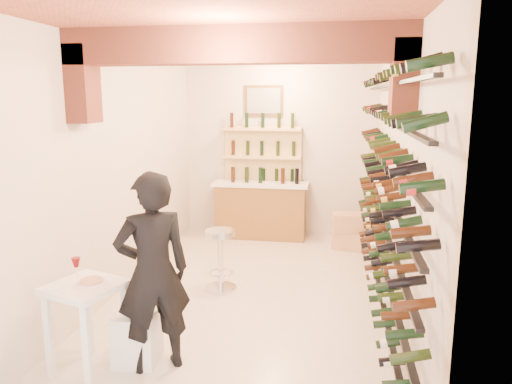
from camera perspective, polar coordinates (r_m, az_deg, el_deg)
ground at (r=6.48m, az=-0.44°, el=-11.87°), size 6.00×6.00×0.00m
room_shell at (r=5.72m, az=-0.93°, el=8.31°), size 3.52×6.02×3.21m
wine_rack at (r=5.98m, az=14.15°, el=1.33°), size 0.32×5.70×2.56m
back_counter at (r=8.86m, az=0.57°, el=-1.93°), size 1.70×0.62×1.29m
back_shelving at (r=8.97m, az=0.81°, el=2.37°), size 1.40×0.31×2.73m
tasting_table at (r=4.81m, az=-19.23°, el=-11.80°), size 0.75×0.75×1.04m
white_stool at (r=5.04m, az=-13.71°, el=-16.12°), size 0.42×0.42×0.50m
person at (r=4.63m, az=-11.93°, el=-9.17°), size 0.82×0.75×1.89m
chrome_barstool at (r=6.50m, az=-4.16°, el=-7.37°), size 0.42×0.42×0.81m
crate_lower at (r=8.43m, az=10.67°, el=-5.50°), size 0.55×0.43×0.30m
crate_upper at (r=8.34m, az=10.75°, el=-3.51°), size 0.56×0.41×0.31m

